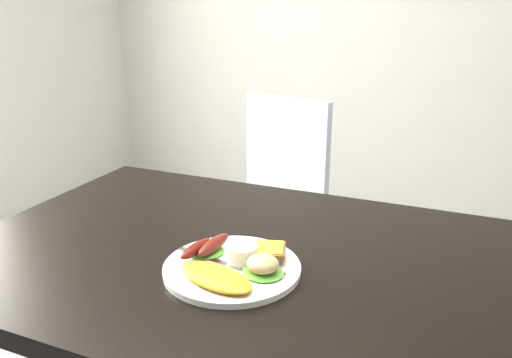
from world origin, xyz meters
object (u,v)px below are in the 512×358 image
dining_table (241,259)px  dining_chair (270,221)px  person (281,143)px  plate (232,268)px

dining_table → dining_chair: (-0.25, 0.81, -0.28)m
dining_chair → person: 0.34m
dining_table → person: 0.79m
dining_chair → plate: size_ratio=1.43×
person → dining_table: bearing=80.2°
dining_table → person: (-0.19, 0.76, 0.05)m
person → plate: bearing=80.1°
dining_table → plate: plate is taller
dining_table → dining_chair: size_ratio=3.13×
dining_table → plate: bearing=-77.2°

